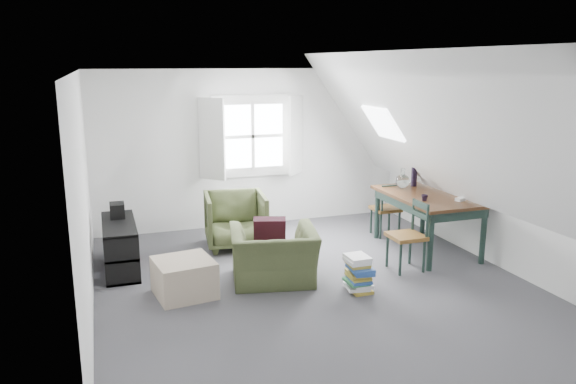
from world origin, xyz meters
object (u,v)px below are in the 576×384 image
object	(u,v)px
dining_table	(428,202)
armchair_far	(236,246)
ottoman	(184,278)
armchair_near	(274,282)
media_shelf	(120,249)
magazine_stack	(359,274)
dining_chair_near	(409,235)
dining_chair_far	(387,208)

from	to	relation	value
dining_table	armchair_far	bearing A→B (deg)	158.74
armchair_far	ottoman	xyz separation A→B (m)	(-0.97, -1.52, 0.21)
armchair_near	ottoman	distance (m)	1.10
armchair_near	dining_table	size ratio (longest dim) A/B	0.63
ottoman	dining_table	bearing A→B (deg)	8.09
media_shelf	magazine_stack	size ratio (longest dim) A/B	2.85
dining_table	dining_chair_near	size ratio (longest dim) A/B	1.82
armchair_near	armchair_far	bearing A→B (deg)	-74.54
ottoman	media_shelf	bearing A→B (deg)	121.43
media_shelf	armchair_far	bearing A→B (deg)	15.60
armchair_far	media_shelf	distance (m)	1.70
dining_table	dining_chair_near	distance (m)	0.90
armchair_far	dining_table	distance (m)	2.79
armchair_near	media_shelf	bearing A→B (deg)	-19.12
armchair_near	dining_chair_near	bearing A→B (deg)	-173.51
magazine_stack	armchair_far	bearing A→B (deg)	114.98
ottoman	media_shelf	distance (m)	1.24
ottoman	armchair_near	bearing A→B (deg)	2.64
ottoman	dining_table	size ratio (longest dim) A/B	0.39
armchair_far	dining_table	size ratio (longest dim) A/B	0.54
dining_table	dining_chair_far	distance (m)	0.85
armchair_near	armchair_far	xyz separation A→B (m)	(-0.11, 1.47, 0.00)
armchair_near	media_shelf	xyz separation A→B (m)	(-1.72, 1.01, 0.28)
dining_chair_near	magazine_stack	size ratio (longest dim) A/B	2.08
magazine_stack	media_shelf	bearing A→B (deg)	148.23
dining_table	magazine_stack	distance (m)	1.92
dining_chair_far	dining_chair_near	xyz separation A→B (m)	(-0.43, -1.37, 0.03)
dining_chair_near	media_shelf	xyz separation A→B (m)	(-3.48, 1.15, -0.18)
ottoman	dining_table	world-z (taller)	dining_table
dining_chair_far	armchair_near	bearing A→B (deg)	45.13
dining_table	dining_chair_far	bearing A→B (deg)	105.70
magazine_stack	dining_chair_far	bearing A→B (deg)	53.61
armchair_far	dining_chair_near	distance (m)	2.51
armchair_near	media_shelf	world-z (taller)	media_shelf
dining_chair_far	media_shelf	xyz separation A→B (m)	(-3.91, -0.22, -0.15)
dining_chair_near	magazine_stack	world-z (taller)	dining_chair_near
dining_chair_near	ottoman	bearing A→B (deg)	-112.59
dining_chair_far	magazine_stack	distance (m)	2.26
armchair_near	dining_chair_far	bearing A→B (deg)	-139.51
armchair_near	magazine_stack	bearing A→B (deg)	156.48
dining_chair_near	media_shelf	size ratio (longest dim) A/B	0.73
dining_table	dining_chair_far	size ratio (longest dim) A/B	1.95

